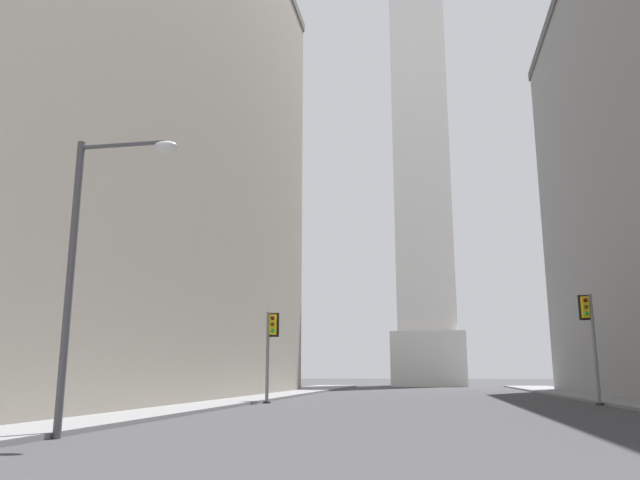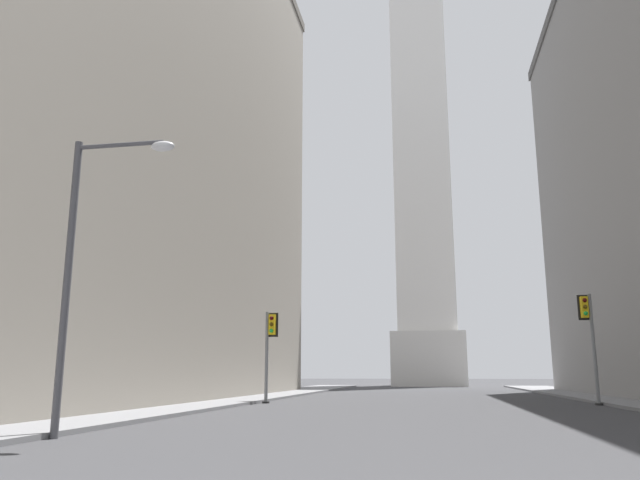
# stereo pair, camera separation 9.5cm
# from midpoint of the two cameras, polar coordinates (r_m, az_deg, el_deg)

# --- Properties ---
(sidewalk_left) EXTENTS (5.00, 99.16, 0.15)m
(sidewalk_left) POSITION_cam_midpoint_polar(r_m,az_deg,el_deg) (32.47, -11.60, -14.50)
(sidewalk_left) COLOR slate
(sidewalk_left) RESTS_ON ground_plane
(building_left) EXTENTS (22.82, 52.34, 37.32)m
(building_left) POSITION_cam_midpoint_polar(r_m,az_deg,el_deg) (42.80, -24.63, 12.61)
(building_left) COLOR gray
(building_left) RESTS_ON ground_plane
(obelisk) EXTENTS (9.28, 9.28, 68.10)m
(obelisk) POSITION_cam_midpoint_polar(r_m,az_deg,el_deg) (88.68, 9.17, 8.41)
(obelisk) COLOR silver
(obelisk) RESTS_ON ground_plane
(traffic_light_mid_right) EXTENTS (0.78, 0.50, 5.65)m
(traffic_light_mid_right) POSITION_cam_midpoint_polar(r_m,az_deg,el_deg) (35.38, 23.41, -7.62)
(traffic_light_mid_right) COLOR slate
(traffic_light_mid_right) RESTS_ON ground_plane
(traffic_light_mid_left) EXTENTS (0.78, 0.50, 4.89)m
(traffic_light_mid_left) POSITION_cam_midpoint_polar(r_m,az_deg,el_deg) (34.62, -4.64, -9.31)
(traffic_light_mid_left) COLOR slate
(traffic_light_mid_left) RESTS_ON ground_plane
(street_lamp) EXTENTS (2.84, 0.36, 7.67)m
(street_lamp) POSITION_cam_midpoint_polar(r_m,az_deg,el_deg) (17.22, -20.53, -0.69)
(street_lamp) COLOR #4C4C51
(street_lamp) RESTS_ON ground_plane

